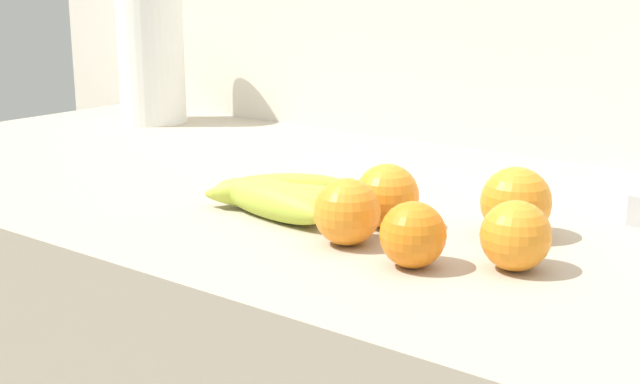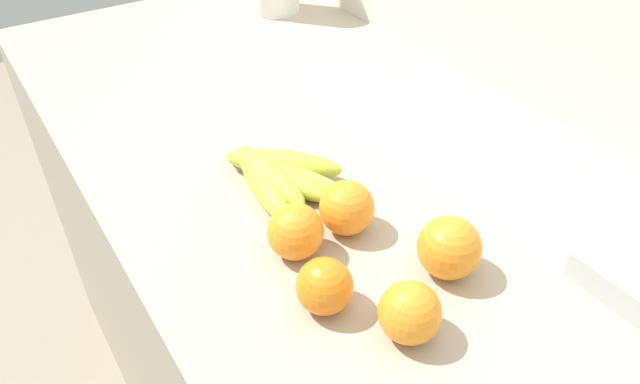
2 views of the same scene
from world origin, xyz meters
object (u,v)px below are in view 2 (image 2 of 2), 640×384
Objects in this scene: banana_bunch at (275,174)px; orange_front at (449,248)px; orange_back_right at (347,208)px; orange_center at (295,232)px; orange_right at (410,313)px; orange_back_left at (324,286)px.

orange_front is (0.26, 0.09, 0.02)m from banana_bunch.
orange_back_right is (0.13, 0.03, 0.02)m from banana_bunch.
orange_front is (0.13, 0.14, 0.00)m from orange_center.
orange_front reaches higher than orange_right.
banana_bunch is 2.94× the size of orange_center.
orange_back_right reaches higher than orange_center.
banana_bunch is 0.31m from orange_right.
orange_front is (0.03, 0.15, 0.01)m from orange_back_left.
orange_back_right is (-0.18, 0.04, 0.00)m from orange_right.
orange_front reaches higher than orange_center.
orange_center reaches higher than orange_right.
orange_center is 1.09× the size of orange_back_left.
orange_center is 1.04× the size of orange_right.
orange_right is at bearing -64.62° from orange_front.
banana_bunch is at bearing 159.99° from orange_center.
orange_right is (0.31, -0.02, 0.01)m from banana_bunch.
orange_center is at bearing -133.21° from orange_front.
banana_bunch is at bearing 177.14° from orange_right.
orange_right reaches higher than banana_bunch.
orange_center is 0.98× the size of orange_back_right.
banana_bunch is 3.05× the size of orange_right.
banana_bunch is 2.72× the size of orange_front.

